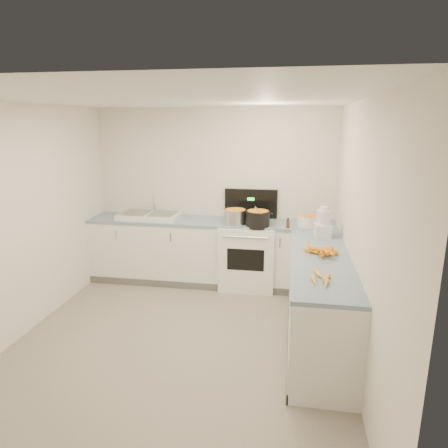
% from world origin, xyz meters
% --- Properties ---
extents(floor, '(3.50, 4.00, 0.00)m').
position_xyz_m(floor, '(0.00, 0.00, 0.00)').
color(floor, gray).
rests_on(floor, ground).
extents(ceiling, '(3.50, 4.00, 0.00)m').
position_xyz_m(ceiling, '(0.00, 0.00, 2.50)').
color(ceiling, silver).
rests_on(ceiling, ground).
extents(wall_back, '(3.50, 0.00, 2.50)m').
position_xyz_m(wall_back, '(0.00, 2.00, 1.25)').
color(wall_back, silver).
rests_on(wall_back, ground).
extents(wall_front, '(3.50, 0.00, 2.50)m').
position_xyz_m(wall_front, '(0.00, -2.00, 1.25)').
color(wall_front, silver).
rests_on(wall_front, ground).
extents(wall_left, '(0.00, 4.00, 2.50)m').
position_xyz_m(wall_left, '(-1.75, 0.00, 1.25)').
color(wall_left, silver).
rests_on(wall_left, ground).
extents(wall_right, '(0.00, 4.00, 2.50)m').
position_xyz_m(wall_right, '(1.75, 0.00, 1.25)').
color(wall_right, silver).
rests_on(wall_right, ground).
extents(counter_back, '(3.50, 0.62, 0.94)m').
position_xyz_m(counter_back, '(0.00, 1.70, 0.47)').
color(counter_back, white).
rests_on(counter_back, ground).
extents(counter_right, '(0.62, 2.20, 0.94)m').
position_xyz_m(counter_right, '(1.45, 0.30, 0.47)').
color(counter_right, white).
rests_on(counter_right, ground).
extents(stove, '(0.76, 0.65, 1.36)m').
position_xyz_m(stove, '(0.55, 1.69, 0.47)').
color(stove, white).
rests_on(stove, ground).
extents(sink, '(0.86, 0.52, 0.31)m').
position_xyz_m(sink, '(-0.90, 1.70, 0.98)').
color(sink, white).
rests_on(sink, counter_back).
extents(steel_pot, '(0.31, 0.31, 0.22)m').
position_xyz_m(steel_pot, '(0.38, 1.56, 1.03)').
color(steel_pot, silver).
rests_on(steel_pot, stove).
extents(black_pot, '(0.41, 0.41, 0.22)m').
position_xyz_m(black_pot, '(0.69, 1.51, 1.03)').
color(black_pot, black).
rests_on(black_pot, stove).
extents(wooden_spoon, '(0.13, 0.41, 0.02)m').
position_xyz_m(wooden_spoon, '(0.69, 1.51, 1.15)').
color(wooden_spoon, '#AD7A47').
rests_on(wooden_spoon, black_pot).
extents(mixing_bowl, '(0.35, 0.35, 0.14)m').
position_xyz_m(mixing_bowl, '(1.36, 1.60, 1.01)').
color(mixing_bowl, white).
rests_on(mixing_bowl, counter_back).
extents(extract_bottle, '(0.04, 0.04, 0.11)m').
position_xyz_m(extract_bottle, '(1.09, 1.46, 1.00)').
color(extract_bottle, '#593319').
rests_on(extract_bottle, counter_back).
extents(spice_jar, '(0.05, 0.05, 0.09)m').
position_xyz_m(spice_jar, '(1.09, 1.48, 0.99)').
color(spice_jar, '#E5B266').
rests_on(spice_jar, counter_back).
extents(food_processor, '(0.20, 0.24, 0.37)m').
position_xyz_m(food_processor, '(1.51, 1.11, 1.10)').
color(food_processor, white).
rests_on(food_processor, counter_right).
extents(carrot_pile, '(0.38, 0.42, 0.09)m').
position_xyz_m(carrot_pile, '(1.44, 0.43, 0.98)').
color(carrot_pile, orange).
rests_on(carrot_pile, counter_right).
extents(peeled_carrots, '(0.19, 0.42, 0.04)m').
position_xyz_m(peeled_carrots, '(1.40, -0.32, 0.96)').
color(peeled_carrots, '#FF9D26').
rests_on(peeled_carrots, counter_right).
extents(peelings, '(0.20, 0.26, 0.01)m').
position_xyz_m(peelings, '(-1.07, 1.67, 1.02)').
color(peelings, tan).
rests_on(peelings, sink).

